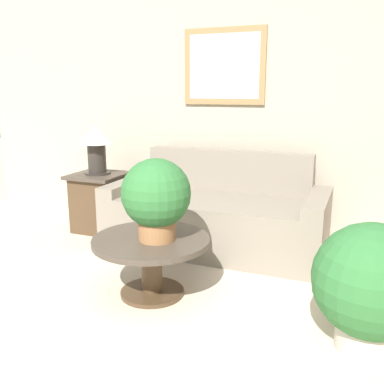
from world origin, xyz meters
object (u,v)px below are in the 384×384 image
(side_table, at_px, (99,202))
(couch_main, at_px, (217,216))
(potted_plant_floor, at_px, (371,284))
(coffee_table, at_px, (151,254))
(potted_plant_on_table, at_px, (156,196))
(table_lamp, at_px, (96,142))

(side_table, bearing_deg, couch_main, -0.10)
(couch_main, xyz_separation_m, side_table, (-1.34, 0.00, 0.01))
(potted_plant_floor, bearing_deg, couch_main, 136.66)
(couch_main, relative_size, side_table, 3.31)
(coffee_table, relative_size, potted_plant_on_table, 1.46)
(potted_plant_on_table, xyz_separation_m, potted_plant_floor, (1.43, -0.14, -0.35))
(couch_main, xyz_separation_m, coffee_table, (-0.11, -1.14, 0.02))
(table_lamp, relative_size, potted_plant_floor, 0.68)
(couch_main, relative_size, table_lamp, 3.92)
(coffee_table, xyz_separation_m, potted_plant_floor, (1.48, -0.15, 0.09))
(coffee_table, bearing_deg, couch_main, 84.36)
(couch_main, xyz_separation_m, potted_plant_floor, (1.37, -1.29, 0.11))
(coffee_table, xyz_separation_m, potted_plant_on_table, (0.05, -0.01, 0.44))
(coffee_table, distance_m, side_table, 1.68)
(side_table, distance_m, potted_plant_on_table, 1.78)
(couch_main, distance_m, side_table, 1.34)
(coffee_table, xyz_separation_m, table_lamp, (-1.23, 1.15, 0.64))
(coffee_table, distance_m, potted_plant_floor, 1.49)
(side_table, height_order, table_lamp, table_lamp)
(side_table, relative_size, potted_plant_floor, 0.81)
(couch_main, bearing_deg, potted_plant_on_table, -92.97)
(potted_plant_on_table, bearing_deg, coffee_table, 168.98)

